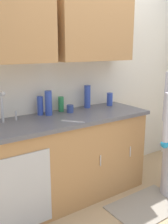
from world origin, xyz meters
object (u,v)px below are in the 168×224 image
(bottle_dish_liquid, at_px, (61,104))
(bottle_cleaner_spray, at_px, (40,106))
(bottle_water_short, at_px, (110,99))
(cup_by_sink, at_px, (70,109))
(bottle_water_tall, at_px, (87,97))
(bottle_soap, at_px, (48,103))
(sink, at_px, (12,127))
(knife_on_counter, at_px, (73,121))

(bottle_dish_liquid, xyz_separation_m, bottle_cleaner_spray, (-0.26, -0.01, 0.02))
(bottle_water_short, bearing_deg, cup_by_sink, -177.53)
(bottle_water_tall, relative_size, bottle_cleaner_spray, 1.34)
(bottle_soap, xyz_separation_m, bottle_cleaner_spray, (-0.07, 0.06, -0.03))
(bottle_soap, bearing_deg, bottle_water_tall, 5.05)
(sink, bearing_deg, knife_on_counter, -22.25)
(sink, xyz_separation_m, cup_by_sink, (0.70, 0.11, 0.06))
(bottle_cleaner_spray, bearing_deg, bottle_soap, -38.46)
(bottle_dish_liquid, distance_m, bottle_cleaner_spray, 0.26)
(knife_on_counter, bearing_deg, bottle_water_short, -103.72)
(bottle_water_tall, xyz_separation_m, bottle_cleaner_spray, (-0.61, 0.01, -0.03))
(bottle_cleaner_spray, distance_m, cup_by_sink, 0.33)
(bottle_water_tall, distance_m, knife_on_counter, 0.63)
(bottle_dish_liquid, distance_m, cup_by_sink, 0.13)
(cup_by_sink, bearing_deg, bottle_soap, 171.32)
(bottle_soap, relative_size, knife_on_counter, 1.09)
(bottle_water_short, relative_size, bottle_cleaner_spray, 0.80)
(bottle_cleaner_spray, bearing_deg, cup_by_sink, -16.56)
(bottle_cleaner_spray, height_order, cup_by_sink, bottle_cleaner_spray)
(bottle_dish_liquid, bearing_deg, cup_by_sink, -62.61)
(bottle_water_short, xyz_separation_m, bottle_cleaner_spray, (-0.91, 0.07, 0.02))
(bottle_cleaner_spray, relative_size, cup_by_sink, 2.36)
(bottle_cleaner_spray, xyz_separation_m, knife_on_counter, (0.14, -0.42, -0.10))
(cup_by_sink, distance_m, knife_on_counter, 0.37)
(sink, xyz_separation_m, bottle_water_short, (1.29, 0.13, 0.09))
(bottle_dish_liquid, bearing_deg, bottle_soap, -160.21)
(sink, xyz_separation_m, bottle_water_tall, (0.99, 0.19, 0.15))
(bottle_water_tall, relative_size, bottle_dish_liquid, 1.62)
(bottle_water_short, bearing_deg, bottle_water_tall, 168.75)
(sink, relative_size, knife_on_counter, 2.08)
(bottle_dish_liquid, relative_size, bottle_cleaner_spray, 0.83)
(bottle_dish_liquid, height_order, cup_by_sink, bottle_dish_liquid)
(sink, height_order, bottle_dish_liquid, sink)
(bottle_water_tall, height_order, cup_by_sink, bottle_water_tall)
(bottle_water_short, bearing_deg, knife_on_counter, -155.28)
(bottle_water_tall, xyz_separation_m, bottle_dish_liquid, (-0.35, 0.02, -0.05))
(cup_by_sink, xyz_separation_m, knife_on_counter, (-0.17, -0.33, -0.04))
(bottle_soap, height_order, knife_on_counter, bottle_soap)
(sink, distance_m, bottle_water_short, 1.30)
(sink, height_order, knife_on_counter, sink)
(bottle_water_short, relative_size, cup_by_sink, 1.88)
(bottle_water_tall, relative_size, bottle_water_short, 1.68)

